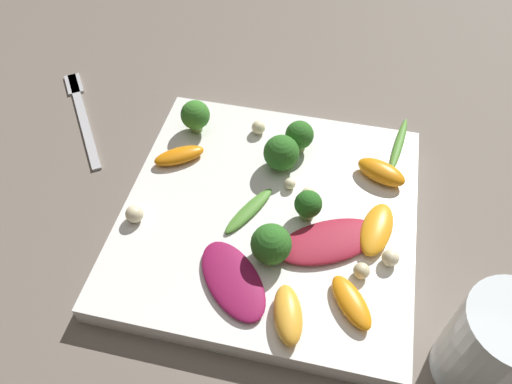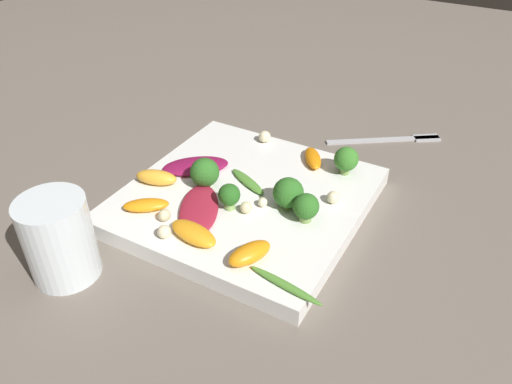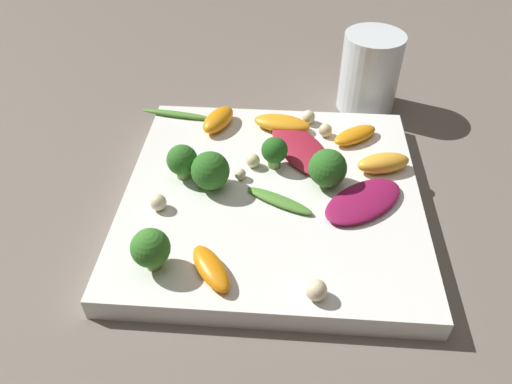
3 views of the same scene
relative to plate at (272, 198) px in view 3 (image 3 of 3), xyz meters
The scene contains 23 objects.
ground_plane 0.01m from the plate, ahead, with size 2.40×2.40×0.00m, color #6B6056.
plate is the anchor object (origin of this frame).
drinking_glass 0.25m from the plate, 119.00° to the right, with size 0.08×0.08×0.10m.
radicchio_leaf_0 0.10m from the plate, behind, with size 0.10×0.10×0.01m.
radicchio_leaf_1 0.08m from the plate, 113.54° to the right, with size 0.10×0.12×0.01m.
orange_segment_0 0.13m from the plate, 160.71° to the right, with size 0.06×0.04×0.02m.
orange_segment_1 0.11m from the plate, 93.08° to the right, with size 0.07×0.04×0.02m.
orange_segment_2 0.13m from the plate, 57.51° to the right, with size 0.05×0.06×0.02m.
orange_segment_3 0.13m from the plate, 134.00° to the right, with size 0.06×0.05×0.01m.
orange_segment_4 0.13m from the plate, 67.33° to the left, with size 0.05×0.06×0.01m.
broccoli_floret_0 0.15m from the plate, 47.73° to the left, with size 0.03×0.03×0.04m.
broccoli_floret_1 0.07m from the plate, 166.84° to the right, with size 0.04×0.04×0.04m.
broccoli_floret_2 0.10m from the plate, ahead, with size 0.03×0.03×0.04m.
broccoli_floret_3 0.05m from the plate, 89.97° to the right, with size 0.03×0.03×0.04m.
broccoli_floret_4 0.07m from the plate, ahead, with size 0.04×0.04×0.04m.
arugula_sprig_0 0.18m from the plate, 45.98° to the right, with size 0.09×0.02×0.01m.
arugula_sprig_1 0.03m from the plate, 111.21° to the left, with size 0.07×0.05×0.01m.
macadamia_nut_0 0.12m from the plate, 18.02° to the left, with size 0.02×0.02×0.02m.
macadamia_nut_1 0.14m from the plate, 106.43° to the right, with size 0.02×0.02×0.02m.
macadamia_nut_2 0.14m from the plate, 107.77° to the left, with size 0.02×0.02×0.02m.
macadamia_nut_3 0.05m from the plate, 58.26° to the right, with size 0.02×0.02×0.02m.
macadamia_nut_4 0.04m from the plate, 24.00° to the right, with size 0.01×0.01×0.01m.
macadamia_nut_5 0.12m from the plate, 119.61° to the right, with size 0.02×0.02×0.02m.
Camera 3 is at (-0.01, 0.39, 0.37)m, focal length 35.00 mm.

